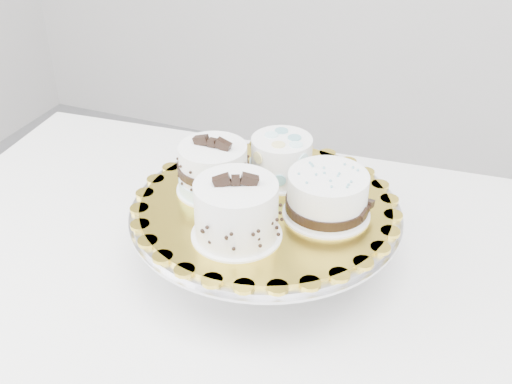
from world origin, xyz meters
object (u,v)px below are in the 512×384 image
at_px(cake_swirl, 236,212).
at_px(cake_ribbon, 328,196).
at_px(table, 283,330).
at_px(cake_stand, 265,225).
at_px(cake_banded, 213,170).
at_px(cake_board, 266,204).
at_px(cake_dots, 281,158).

bearing_deg(cake_swirl, cake_ribbon, 18.18).
relative_size(table, cake_swirl, 9.26).
xyz_separation_m(cake_stand, cake_ribbon, (0.09, 0.01, 0.07)).
height_order(cake_banded, cake_ribbon, cake_banded).
bearing_deg(table, cake_swirl, -152.71).
distance_m(cake_swirl, cake_banded, 0.12).
height_order(cake_stand, cake_board, cake_board).
xyz_separation_m(cake_swirl, cake_banded, (-0.07, 0.09, -0.00)).
height_order(table, cake_dots, cake_dots).
bearing_deg(cake_banded, cake_swirl, -48.43).
bearing_deg(cake_dots, table, -42.49).
xyz_separation_m(table, cake_ribbon, (0.04, 0.06, 0.21)).
height_order(cake_swirl, cake_banded, cake_swirl).
xyz_separation_m(cake_stand, cake_dots, (-0.00, 0.07, 0.07)).
bearing_deg(cake_stand, cake_ribbon, 3.40).
height_order(table, cake_banded, cake_banded).
distance_m(cake_stand, cake_ribbon, 0.11).
relative_size(cake_dots, cake_ribbon, 0.93).
bearing_deg(cake_stand, cake_dots, 92.66).
distance_m(table, cake_board, 0.19).
xyz_separation_m(cake_swirl, cake_dots, (0.00, 0.16, -0.00)).
bearing_deg(cake_dots, cake_swirl, -67.02).
bearing_deg(cake_ribbon, cake_stand, -169.11).
distance_m(cake_swirl, cake_ribbon, 0.13).
bearing_deg(cake_stand, cake_swirl, -94.97).
height_order(cake_swirl, cake_ribbon, cake_swirl).
bearing_deg(cake_swirl, table, 6.43).
xyz_separation_m(cake_banded, cake_ribbon, (0.17, 0.00, -0.00)).
height_order(cake_banded, cake_dots, cake_banded).
relative_size(table, cake_dots, 11.18).
distance_m(cake_dots, cake_ribbon, 0.11).
bearing_deg(cake_dots, cake_ribbon, -11.63).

